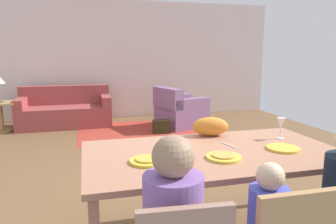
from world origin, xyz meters
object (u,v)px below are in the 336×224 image
at_px(dining_table, 213,159).
at_px(wine_glass, 281,124).
at_px(side_table, 1,113).
at_px(plate_near_man, 148,161).
at_px(couch, 65,111).
at_px(handbag, 162,127).
at_px(plate_near_woman, 283,148).
at_px(plate_near_child, 224,157).
at_px(armchair, 179,111).
at_px(cat, 210,126).

height_order(dining_table, wine_glass, wine_glass).
bearing_deg(side_table, plate_near_man, -66.55).
xyz_separation_m(plate_near_man, couch, (-0.80, 4.80, -0.47)).
bearing_deg(dining_table, wine_glass, 14.42).
relative_size(wine_glass, handbag, 0.58).
bearing_deg(plate_near_woman, plate_near_child, -171.49).
distance_m(wine_glass, side_table, 5.35).
height_order(plate_near_woman, handbag, plate_near_woman).
distance_m(plate_near_man, couch, 4.89).
distance_m(plate_near_woman, armchair, 4.16).
bearing_deg(plate_near_child, plate_near_man, 173.60).
height_order(dining_table, cat, cat).
height_order(plate_near_woman, cat, cat).
bearing_deg(cat, plate_near_man, -126.96).
distance_m(couch, handbag, 2.14).
bearing_deg(wine_glass, couch, 114.35).
xyz_separation_m(plate_near_woman, handbag, (-0.08, 3.63, -0.64)).
bearing_deg(handbag, dining_table, -97.29).
distance_m(plate_near_woman, handbag, 3.68).
height_order(cat, armchair, cat).
distance_m(plate_near_man, plate_near_woman, 1.07).
distance_m(plate_near_child, wine_glass, 0.80).
bearing_deg(side_table, dining_table, -60.47).
height_order(plate_near_child, cat, cat).
height_order(couch, side_table, couch).
height_order(couch, armchair, same).
relative_size(plate_near_woman, handbag, 0.78).
distance_m(plate_near_child, handbag, 3.79).
distance_m(couch, armchair, 2.38).
bearing_deg(plate_near_child, couch, 105.38).
bearing_deg(plate_near_child, wine_glass, 27.21).
bearing_deg(plate_near_man, cat, 38.93).
xyz_separation_m(dining_table, handbag, (0.45, 3.53, -0.57)).
bearing_deg(plate_near_man, armchair, 70.24).
distance_m(wine_glass, armchair, 3.88).
bearing_deg(couch, side_table, -167.53).
relative_size(plate_near_woman, cat, 0.78).
distance_m(plate_near_child, plate_near_woman, 0.54).
relative_size(plate_near_woman, side_table, 0.43).
bearing_deg(side_table, armchair, -6.86).
relative_size(plate_near_man, side_table, 0.43).
xyz_separation_m(plate_near_child, side_table, (-2.51, 4.61, -0.39)).
relative_size(plate_near_woman, couch, 0.14).
height_order(plate_near_woman, wine_glass, wine_glass).
bearing_deg(handbag, plate_near_child, -96.94).
xyz_separation_m(dining_table, armchair, (0.95, 4.01, -0.38)).
bearing_deg(dining_table, handbag, 82.71).
relative_size(cat, handbag, 1.00).
bearing_deg(wine_glass, side_table, 127.06).
xyz_separation_m(cat, couch, (-1.49, 4.25, -0.54)).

